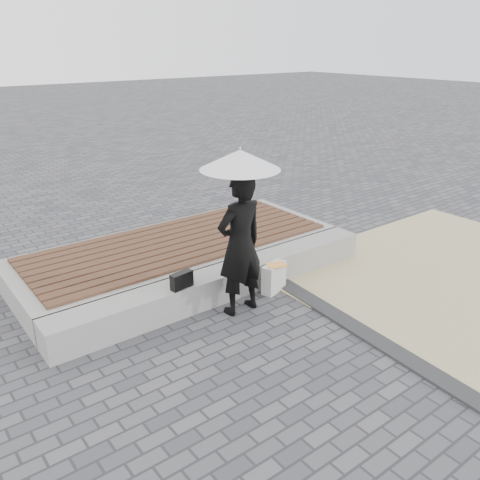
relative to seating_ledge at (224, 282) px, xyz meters
The scene contains 10 objects.
ground 1.61m from the seating_ledge, 90.00° to the right, with size 80.00×80.00×0.00m, color #515156.
edging_band 2.24m from the seating_ledge, 70.35° to the right, with size 0.25×5.20×0.04m, color #2B2B2D.
seating_ledge is the anchor object (origin of this frame).
timber_platform 1.20m from the seating_ledge, 90.00° to the left, with size 5.00×2.00×0.40m, color gray.
timber_decking 1.22m from the seating_ledge, 90.00° to the left, with size 4.60×1.80×0.04m, color brown, non-canonical shape.
woman 0.88m from the seating_ledge, 99.39° to the right, with size 0.68×0.45×1.87m, color black.
parasol 1.88m from the seating_ledge, 99.39° to the right, with size 0.97×0.97×1.24m.
handbag 0.82m from the seating_ledge, 169.48° to the right, with size 0.30×0.11×0.21m, color black.
canvas_tote 0.71m from the seating_ledge, 28.07° to the right, with size 0.40×0.17×0.42m, color silver.
magazine 0.77m from the seating_ledge, 31.50° to the right, with size 0.26×0.19×0.01m, color red.
Camera 1 is at (-3.60, -3.50, 3.32)m, focal length 37.42 mm.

